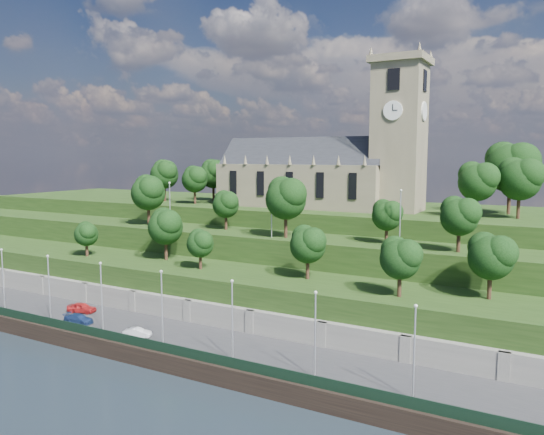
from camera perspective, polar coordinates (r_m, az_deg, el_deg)
The scene contains 17 objects.
ground at distance 64.65m, azimuth -11.69°, elevation -15.90°, with size 320.00×320.00×0.00m, color black.
promenade at distance 68.61m, azimuth -8.37°, elevation -13.57°, with size 160.00×12.00×2.00m, color #2D2D30.
quay_wall at distance 64.20m, azimuth -11.74°, elevation -15.01°, with size 160.00×0.50×2.20m, color black.
fence at distance 64.12m, azimuth -11.39°, elevation -13.59°, with size 160.00×0.10×1.20m, color black.
retaining_wall at distance 72.69m, azimuth -5.49°, elevation -11.10°, with size 160.00×2.10×5.00m.
embankment_lower at distance 77.10m, azimuth -2.95°, elevation -8.87°, with size 160.00×12.00×8.00m, color #1D3511.
embankment_upper at distance 85.87m, azimuth 0.92°, elevation -5.86°, with size 160.00×10.00×12.00m, color #1D3511.
hilltop at distance 104.27m, azimuth 6.34°, elevation -2.81°, with size 160.00×32.00×15.00m, color #1D3511.
church at distance 98.85m, azimuth 5.98°, elevation 5.43°, with size 38.60×12.35×27.60m.
trees_lower at distance 73.17m, azimuth 0.53°, elevation -2.46°, with size 66.90×9.20×8.35m.
trees_upper at distance 84.33m, azimuth -0.97°, elevation 1.99°, with size 60.29×8.44×9.48m.
trees_hilltop at distance 95.61m, azimuth 10.63°, elevation 4.83°, with size 74.73×16.57×11.96m.
lamp_posts_promenade at distance 65.31m, azimuth -11.76°, elevation -8.95°, with size 60.36×0.36×9.21m.
lamp_posts_upper at distance 81.56m, azimuth -0.05°, elevation 1.08°, with size 40.36×0.36×8.14m.
car_left at distance 82.70m, azimuth -19.79°, elevation -9.10°, with size 1.70×4.22×1.44m, color #AD1C1D.
car_middle at distance 70.09m, azimuth -14.29°, elevation -11.90°, with size 1.22×3.50×1.15m, color silver.
car_right at distance 77.87m, azimuth -20.08°, elevation -10.18°, with size 1.71×4.22×1.22m, color navy.
Camera 1 is at (39.17, -45.08, 24.75)m, focal length 35.00 mm.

